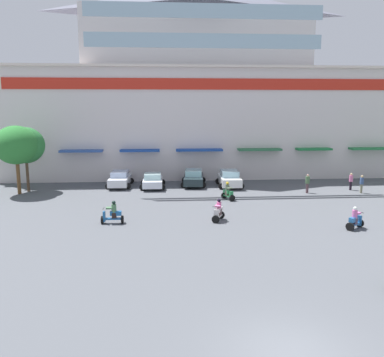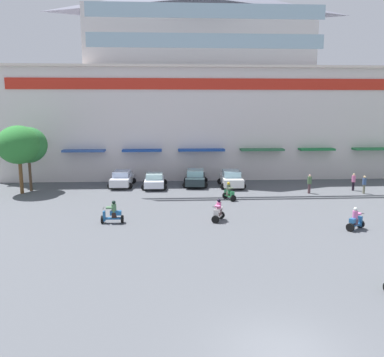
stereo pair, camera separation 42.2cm
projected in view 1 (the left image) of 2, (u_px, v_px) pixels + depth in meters
The scene contains 15 objects.
ground_plane at pixel (226, 230), 25.43m from camera, with size 128.00×128.00×0.00m, color #505359.
colonial_building at pixel (196, 96), 45.87m from camera, with size 41.70×14.96×20.69m.
plaza_tree_0 at pixel (25, 145), 36.08m from camera, with size 3.34×3.40×5.82m.
plaza_tree_2 at pixel (16, 145), 35.04m from camera, with size 3.66×3.97×6.00m.
parked_car_0 at pixel (120, 179), 38.93m from camera, with size 2.48×4.41×1.49m.
parked_car_1 at pixel (153, 181), 38.27m from camera, with size 2.40×3.86×1.39m.
parked_car_2 at pixel (193, 178), 39.44m from camera, with size 2.66×4.44×1.55m.
parked_car_3 at pixel (229, 179), 38.83m from camera, with size 2.47×4.13×1.59m.
scooter_rider_0 at pixel (218, 212), 27.33m from camera, with size 1.04×1.43×1.51m.
scooter_rider_1 at pixel (355, 220), 25.51m from camera, with size 1.42×1.24×1.47m.
scooter_rider_2 at pixel (113, 214), 26.71m from camera, with size 1.46×0.53×1.53m.
scooter_rider_4 at pixel (228, 192), 33.47m from camera, with size 1.02×1.43×1.50m.
pedestrian_0 at pixel (307, 182), 36.02m from camera, with size 0.50×0.50×1.70m.
pedestrian_1 at pixel (351, 180), 37.29m from camera, with size 0.48×0.48×1.59m.
pedestrian_2 at pixel (362, 183), 36.01m from camera, with size 0.45×0.45×1.61m.
Camera 1 is at (-3.97, -11.23, 7.68)m, focal length 37.97 mm.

